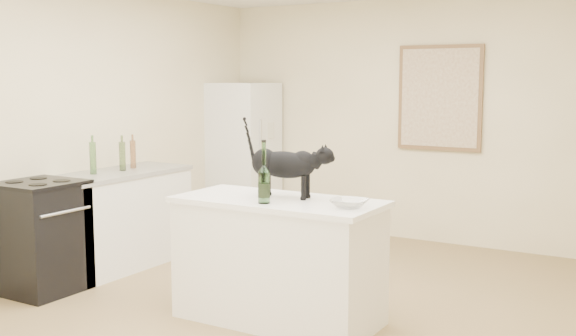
{
  "coord_description": "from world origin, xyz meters",
  "views": [
    {
      "loc": [
        2.64,
        -4.35,
        1.76
      ],
      "look_at": [
        0.15,
        -0.15,
        1.12
      ],
      "focal_mm": 43.14,
      "sensor_mm": 36.0,
      "label": 1
    }
  ],
  "objects_px": {
    "stove": "(41,238)",
    "glass_bowl": "(349,204)",
    "wine_bottle": "(264,176)",
    "fridge": "(243,155)",
    "black_cat": "(284,168)"
  },
  "relations": [
    {
      "from": "black_cat",
      "to": "wine_bottle",
      "type": "bearing_deg",
      "value": -99.64
    },
    {
      "from": "stove",
      "to": "fridge",
      "type": "relative_size",
      "value": 0.53
    },
    {
      "from": "fridge",
      "to": "glass_bowl",
      "type": "xyz_separation_m",
      "value": [
        2.64,
        -2.61,
        0.08
      ]
    },
    {
      "from": "stove",
      "to": "black_cat",
      "type": "xyz_separation_m",
      "value": [
        2.06,
        0.47,
        0.66
      ]
    },
    {
      "from": "fridge",
      "to": "wine_bottle",
      "type": "height_order",
      "value": "fridge"
    },
    {
      "from": "black_cat",
      "to": "stove",
      "type": "bearing_deg",
      "value": -176.16
    },
    {
      "from": "stove",
      "to": "wine_bottle",
      "type": "height_order",
      "value": "wine_bottle"
    },
    {
      "from": "wine_bottle",
      "to": "stove",
      "type": "bearing_deg",
      "value": -174.41
    },
    {
      "from": "black_cat",
      "to": "wine_bottle",
      "type": "relative_size",
      "value": 1.59
    },
    {
      "from": "stove",
      "to": "fridge",
      "type": "height_order",
      "value": "fridge"
    },
    {
      "from": "black_cat",
      "to": "wine_bottle",
      "type": "height_order",
      "value": "black_cat"
    },
    {
      "from": "wine_bottle",
      "to": "fridge",
      "type": "bearing_deg",
      "value": 126.79
    },
    {
      "from": "black_cat",
      "to": "wine_bottle",
      "type": "distance_m",
      "value": 0.27
    },
    {
      "from": "stove",
      "to": "glass_bowl",
      "type": "height_order",
      "value": "glass_bowl"
    },
    {
      "from": "stove",
      "to": "glass_bowl",
      "type": "distance_m",
      "value": 2.7
    }
  ]
}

